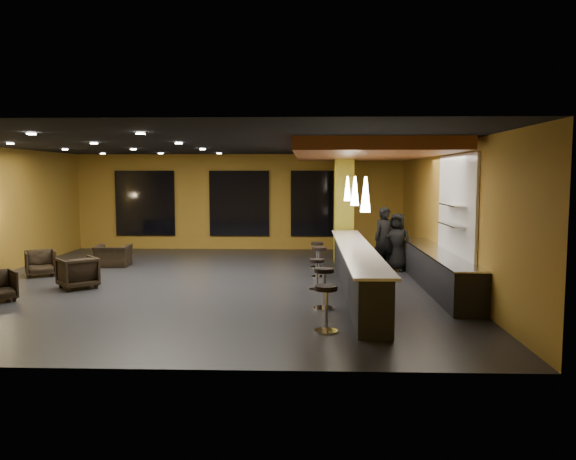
{
  "coord_description": "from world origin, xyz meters",
  "views": [
    {
      "loc": [
        2.51,
        -14.1,
        2.72
      ],
      "look_at": [
        2.0,
        0.5,
        1.3
      ],
      "focal_mm": 35.0,
      "sensor_mm": 36.0,
      "label": 1
    }
  ],
  "objects_px": {
    "column": "(344,206)",
    "bar_stool_3": "(319,258)",
    "bar_stool_4": "(317,251)",
    "staff_a": "(385,239)",
    "bar_stool_0": "(326,302)",
    "bar_stool_1": "(324,283)",
    "staff_b": "(385,244)",
    "pendant_0": "(366,194)",
    "armchair_c": "(41,263)",
    "staff_c": "(397,242)",
    "bar_stool_2": "(317,270)",
    "bar_counter": "(356,270)",
    "prep_counter": "(436,270)",
    "armchair_b": "(78,273)",
    "armchair_d": "(113,256)",
    "pendant_2": "(347,189)",
    "pendant_1": "(355,191)"
  },
  "relations": [
    {
      "from": "bar_counter",
      "to": "bar_stool_2",
      "type": "height_order",
      "value": "bar_counter"
    },
    {
      "from": "pendant_2",
      "to": "bar_stool_3",
      "type": "relative_size",
      "value": 0.86
    },
    {
      "from": "armchair_d",
      "to": "bar_stool_0",
      "type": "bearing_deg",
      "value": 129.47
    },
    {
      "from": "column",
      "to": "bar_stool_3",
      "type": "relative_size",
      "value": 4.29
    },
    {
      "from": "pendant_1",
      "to": "armchair_c",
      "type": "relative_size",
      "value": 0.9
    },
    {
      "from": "prep_counter",
      "to": "armchair_d",
      "type": "bearing_deg",
      "value": 162.21
    },
    {
      "from": "pendant_1",
      "to": "bar_stool_0",
      "type": "bearing_deg",
      "value": -101.43
    },
    {
      "from": "prep_counter",
      "to": "armchair_b",
      "type": "xyz_separation_m",
      "value": [
        -8.7,
        -0.39,
        -0.05
      ]
    },
    {
      "from": "bar_stool_0",
      "to": "bar_stool_1",
      "type": "xyz_separation_m",
      "value": [
        0.01,
        1.7,
        0.01
      ]
    },
    {
      "from": "bar_stool_3",
      "to": "armchair_c",
      "type": "bearing_deg",
      "value": -179.58
    },
    {
      "from": "column",
      "to": "prep_counter",
      "type": "bearing_deg",
      "value": -64.0
    },
    {
      "from": "bar_counter",
      "to": "bar_stool_1",
      "type": "height_order",
      "value": "bar_counter"
    },
    {
      "from": "bar_stool_4",
      "to": "staff_a",
      "type": "bearing_deg",
      "value": -14.7
    },
    {
      "from": "bar_counter",
      "to": "armchair_b",
      "type": "xyz_separation_m",
      "value": [
        -6.7,
        0.11,
        -0.12
      ]
    },
    {
      "from": "staff_a",
      "to": "bar_stool_1",
      "type": "height_order",
      "value": "staff_a"
    },
    {
      "from": "bar_stool_3",
      "to": "staff_b",
      "type": "bearing_deg",
      "value": 35.38
    },
    {
      "from": "bar_counter",
      "to": "bar_stool_4",
      "type": "height_order",
      "value": "bar_counter"
    },
    {
      "from": "pendant_0",
      "to": "armchair_c",
      "type": "bearing_deg",
      "value": 156.04
    },
    {
      "from": "armchair_c",
      "to": "armchair_b",
      "type": "bearing_deg",
      "value": -73.32
    },
    {
      "from": "staff_a",
      "to": "staff_b",
      "type": "bearing_deg",
      "value": 72.11
    },
    {
      "from": "bar_counter",
      "to": "prep_counter",
      "type": "distance_m",
      "value": 2.06
    },
    {
      "from": "pendant_0",
      "to": "bar_stool_4",
      "type": "relative_size",
      "value": 0.93
    },
    {
      "from": "staff_a",
      "to": "bar_stool_4",
      "type": "relative_size",
      "value": 2.42
    },
    {
      "from": "pendant_2",
      "to": "bar_stool_2",
      "type": "relative_size",
      "value": 0.93
    },
    {
      "from": "bar_stool_2",
      "to": "armchair_c",
      "type": "bearing_deg",
      "value": 167.52
    },
    {
      "from": "staff_a",
      "to": "bar_stool_1",
      "type": "bearing_deg",
      "value": -122.23
    },
    {
      "from": "bar_stool_4",
      "to": "armchair_c",
      "type": "bearing_deg",
      "value": -167.76
    },
    {
      "from": "bar_stool_2",
      "to": "bar_stool_3",
      "type": "height_order",
      "value": "bar_stool_3"
    },
    {
      "from": "prep_counter",
      "to": "bar_stool_4",
      "type": "xyz_separation_m",
      "value": [
        -2.85,
        2.86,
        0.05
      ]
    },
    {
      "from": "staff_a",
      "to": "staff_c",
      "type": "xyz_separation_m",
      "value": [
        0.34,
        -0.0,
        -0.08
      ]
    },
    {
      "from": "bar_stool_4",
      "to": "bar_stool_0",
      "type": "bearing_deg",
      "value": -89.67
    },
    {
      "from": "bar_counter",
      "to": "bar_stool_3",
      "type": "bearing_deg",
      "value": 114.8
    },
    {
      "from": "armchair_b",
      "to": "staff_a",
      "type": "bearing_deg",
      "value": 158.7
    },
    {
      "from": "staff_b",
      "to": "bar_stool_1",
      "type": "height_order",
      "value": "staff_b"
    },
    {
      "from": "armchair_b",
      "to": "armchair_d",
      "type": "distance_m",
      "value": 3.28
    },
    {
      "from": "staff_b",
      "to": "bar_stool_1",
      "type": "bearing_deg",
      "value": -128.62
    },
    {
      "from": "pendant_1",
      "to": "armchair_c",
      "type": "bearing_deg",
      "value": 171.66
    },
    {
      "from": "pendant_2",
      "to": "armchair_c",
      "type": "bearing_deg",
      "value": -171.39
    },
    {
      "from": "pendant_0",
      "to": "staff_a",
      "type": "height_order",
      "value": "pendant_0"
    },
    {
      "from": "staff_c",
      "to": "bar_stool_2",
      "type": "relative_size",
      "value": 2.22
    },
    {
      "from": "bar_stool_2",
      "to": "bar_stool_3",
      "type": "relative_size",
      "value": 0.92
    },
    {
      "from": "bar_stool_0",
      "to": "bar_stool_1",
      "type": "distance_m",
      "value": 1.7
    },
    {
      "from": "pendant_0",
      "to": "bar_stool_2",
      "type": "xyz_separation_m",
      "value": [
        -0.91,
        2.08,
        -1.87
      ]
    },
    {
      "from": "column",
      "to": "armchair_b",
      "type": "relative_size",
      "value": 4.16
    },
    {
      "from": "armchair_c",
      "to": "armchair_d",
      "type": "distance_m",
      "value": 2.17
    },
    {
      "from": "pendant_0",
      "to": "pendant_1",
      "type": "distance_m",
      "value": 2.5
    },
    {
      "from": "staff_c",
      "to": "bar_stool_2",
      "type": "height_order",
      "value": "staff_c"
    },
    {
      "from": "pendant_2",
      "to": "bar_stool_4",
      "type": "height_order",
      "value": "pendant_2"
    },
    {
      "from": "column",
      "to": "staff_a",
      "type": "distance_m",
      "value": 2.21
    },
    {
      "from": "bar_counter",
      "to": "armchair_d",
      "type": "bearing_deg",
      "value": 154.15
    }
  ]
}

